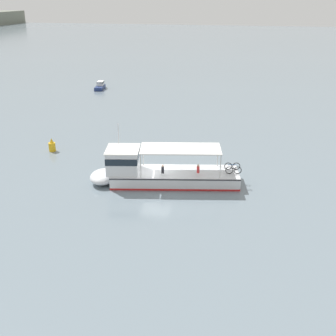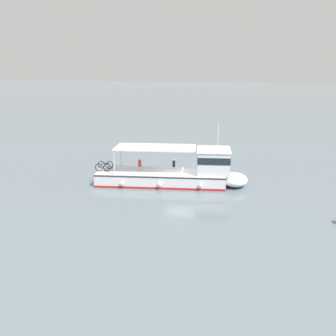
{
  "view_description": "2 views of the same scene",
  "coord_description": "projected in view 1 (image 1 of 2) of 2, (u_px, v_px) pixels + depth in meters",
  "views": [
    {
      "loc": [
        -32.68,
        -7.83,
        15.14
      ],
      "look_at": [
        0.28,
        -1.04,
        1.4
      ],
      "focal_mm": 45.78,
      "sensor_mm": 36.0,
      "label": 1
    },
    {
      "loc": [
        30.59,
        7.55,
        9.82
      ],
      "look_at": [
        0.28,
        -1.04,
        1.4
      ],
      "focal_mm": 41.32,
      "sensor_mm": 36.0,
      "label": 2
    }
  ],
  "objects": [
    {
      "name": "ground_plane",
      "position": [
        156.0,
        183.0,
        36.82
      ],
      "size": [
        400.0,
        400.0,
        0.0
      ],
      "primitive_type": "plane",
      "color": "slate"
    },
    {
      "name": "motorboat_near_starboard",
      "position": [
        100.0,
        86.0,
        73.06
      ],
      "size": [
        3.76,
        1.85,
        1.26
      ],
      "color": "navy",
      "rests_on": "ground"
    },
    {
      "name": "ferry_main",
      "position": [
        156.0,
        172.0,
        36.52
      ],
      "size": [
        5.35,
        13.05,
        5.32
      ],
      "color": "silver",
      "rests_on": "ground"
    },
    {
      "name": "channel_buoy",
      "position": [
        52.0,
        146.0,
        44.15
      ],
      "size": [
        0.7,
        0.7,
        1.4
      ],
      "color": "gold",
      "rests_on": "ground"
    }
  ]
}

